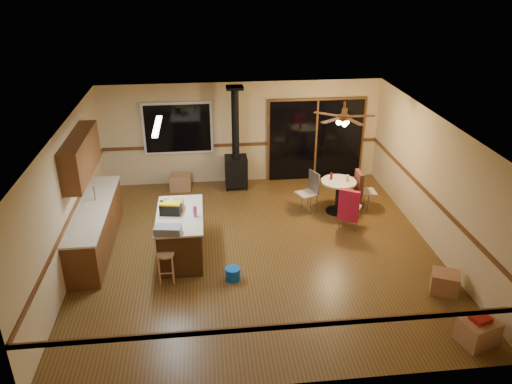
{
  "coord_description": "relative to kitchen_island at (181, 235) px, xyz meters",
  "views": [
    {
      "loc": [
        -0.97,
        -8.5,
        5.32
      ],
      "look_at": [
        0.0,
        0.3,
        1.15
      ],
      "focal_mm": 35.0,
      "sensor_mm": 36.0,
      "label": 1
    }
  ],
  "objects": [
    {
      "name": "chair_rail",
      "position": [
        1.5,
        0.0,
        0.55
      ],
      "size": [
        7.0,
        7.0,
        0.08
      ],
      "primitive_type": null,
      "color": "#583216",
      "rests_on": "ground"
    },
    {
      "name": "box_under_window",
      "position": [
        -0.11,
        3.1,
        -0.25
      ],
      "size": [
        0.53,
        0.43,
        0.4
      ],
      "primitive_type": "cube",
      "rotation": [
        0.0,
        0.0,
        -0.05
      ],
      "color": "#9C6A45",
      "rests_on": "floor"
    },
    {
      "name": "bar_stool",
      "position": [
        -0.25,
        -0.83,
        -0.17
      ],
      "size": [
        0.37,
        0.37,
        0.57
      ],
      "primitive_type": "cylinder",
      "rotation": [
        0.0,
        0.0,
        0.19
      ],
      "color": "tan",
      "rests_on": "floor"
    },
    {
      "name": "box_on_island",
      "position": [
        -0.03,
        0.22,
        0.54
      ],
      "size": [
        0.22,
        0.28,
        0.18
      ],
      "primitive_type": "cube",
      "rotation": [
        0.0,
        0.0,
        -0.09
      ],
      "color": "#9C6A45",
      "rests_on": "kitchen_island"
    },
    {
      "name": "countertop",
      "position": [
        -1.7,
        0.5,
        0.43
      ],
      "size": [
        0.64,
        3.04,
        0.04
      ],
      "primitive_type": "cube",
      "color": "beige",
      "rests_on": "lower_cabinets"
    },
    {
      "name": "wall_back",
      "position": [
        1.5,
        3.5,
        0.85
      ],
      "size": [
        7.0,
        0.0,
        7.0
      ],
      "primitive_type": "plane",
      "rotation": [
        1.57,
        0.0,
        0.0
      ],
      "color": "tan",
      "rests_on": "ground"
    },
    {
      "name": "wall_left",
      "position": [
        -2.0,
        0.0,
        0.85
      ],
      "size": [
        0.0,
        7.0,
        7.0
      ],
      "primitive_type": "plane",
      "rotation": [
        1.57,
        0.0,
        1.57
      ],
      "color": "tan",
      "rests_on": "ground"
    },
    {
      "name": "window",
      "position": [
        -0.1,
        3.45,
        1.05
      ],
      "size": [
        1.72,
        0.1,
        1.32
      ],
      "primitive_type": "cube",
      "color": "black",
      "rests_on": "ground"
    },
    {
      "name": "toolbox_black",
      "position": [
        -0.16,
        0.02,
        0.55
      ],
      "size": [
        0.41,
        0.26,
        0.21
      ],
      "primitive_type": "cube",
      "rotation": [
        0.0,
        0.0,
        -0.15
      ],
      "color": "black",
      "rests_on": "kitchen_island"
    },
    {
      "name": "ceiling_fan",
      "position": [
        3.5,
        1.46,
        1.76
      ],
      "size": [
        0.24,
        0.24,
        0.55
      ],
      "color": "brown",
      "rests_on": "ceiling"
    },
    {
      "name": "toolbox_yellow_lid",
      "position": [
        -0.16,
        0.02,
        0.67
      ],
      "size": [
        0.41,
        0.26,
        0.03
      ],
      "primitive_type": "cube",
      "rotation": [
        0.0,
        0.0,
        -0.15
      ],
      "color": "gold",
      "rests_on": "toolbox_black"
    },
    {
      "name": "chair_left",
      "position": [
        2.9,
        1.6,
        0.14
      ],
      "size": [
        0.53,
        0.52,
        0.51
      ],
      "color": "tan",
      "rests_on": "ground"
    },
    {
      "name": "kitchen_island",
      "position": [
        0.0,
        0.0,
        0.0
      ],
      "size": [
        0.88,
        1.68,
        0.9
      ],
      "color": "#3C220F",
      "rests_on": "ground"
    },
    {
      "name": "bottle_pink",
      "position": [
        0.3,
        -0.13,
        0.56
      ],
      "size": [
        0.09,
        0.09,
        0.22
      ],
      "primitive_type": "cylinder",
      "rotation": [
        0.0,
        0.0,
        0.41
      ],
      "color": "#D84C8C",
      "rests_on": "kitchen_island"
    },
    {
      "name": "toolbox_grey",
      "position": [
        -0.18,
        -0.72,
        0.52
      ],
      "size": [
        0.5,
        0.32,
        0.15
      ],
      "primitive_type": "cube",
      "rotation": [
        0.0,
        0.0,
        -0.14
      ],
      "color": "slate",
      "rests_on": "kitchen_island"
    },
    {
      "name": "box_small_red",
      "position": [
        4.52,
        -2.98,
        -0.01
      ],
      "size": [
        0.33,
        0.3,
        0.07
      ],
      "primitive_type": "cube",
      "rotation": [
        0.0,
        0.0,
        0.31
      ],
      "color": "maroon",
      "rests_on": "box_corner_a"
    },
    {
      "name": "upper_cabinets",
      "position": [
        -1.83,
        0.7,
        1.45
      ],
      "size": [
        0.35,
        2.0,
        0.8
      ],
      "primitive_type": "cube",
      "color": "#5D3217",
      "rests_on": "ground"
    },
    {
      "name": "wall_right",
      "position": [
        5.0,
        0.0,
        0.85
      ],
      "size": [
        0.0,
        7.0,
        7.0
      ],
      "primitive_type": "plane",
      "rotation": [
        1.57,
        0.0,
        -1.57
      ],
      "color": "tan",
      "rests_on": "ground"
    },
    {
      "name": "chair_right",
      "position": [
        4.02,
        1.52,
        0.14
      ],
      "size": [
        0.47,
        0.44,
        0.7
      ],
      "color": "tan",
      "rests_on": "ground"
    },
    {
      "name": "bottle_dark",
      "position": [
        -0.32,
        0.09,
        0.58
      ],
      "size": [
        0.1,
        0.1,
        0.26
      ],
      "primitive_type": "cylinder",
      "rotation": [
        0.0,
        0.0,
        -0.43
      ],
      "color": "black",
      "rests_on": "kitchen_island"
    },
    {
      "name": "box_corner_a",
      "position": [
        4.52,
        -2.98,
        -0.25
      ],
      "size": [
        0.64,
        0.59,
        0.4
      ],
      "primitive_type": "cube",
      "rotation": [
        0.0,
        0.0,
        0.31
      ],
      "color": "#9C6A45",
      "rests_on": "floor"
    },
    {
      "name": "chair_near",
      "position": [
        3.51,
        0.61,
        0.14
      ],
      "size": [
        0.6,
        0.61,
        0.7
      ],
      "color": "tan",
      "rests_on": "ground"
    },
    {
      "name": "bottle_white",
      "position": [
        -0.27,
        0.44,
        0.53
      ],
      "size": [
        0.06,
        0.06,
        0.17
      ],
      "primitive_type": "cylinder",
      "rotation": [
        0.0,
        0.0,
        -0.17
      ],
      "color": "white",
      "rests_on": "kitchen_island"
    },
    {
      "name": "ceiling",
      "position": [
        1.5,
        0.0,
        2.15
      ],
      "size": [
        7.0,
        7.0,
        0.0
      ],
      "primitive_type": "plane",
      "rotation": [
        3.14,
        0.0,
        0.0
      ],
      "color": "silver",
      "rests_on": "ground"
    },
    {
      "name": "glass_cream",
      "position": [
        3.68,
        1.41,
        0.4
      ],
      "size": [
        0.07,
        0.07,
        0.15
      ],
      "primitive_type": "cylinder",
      "rotation": [
        0.0,
        0.0,
        0.13
      ],
      "color": "beige",
      "rests_on": "dining_table"
    },
    {
      "name": "wood_stove",
      "position": [
        1.3,
        3.05,
        0.28
      ],
      "size": [
        0.55,
        0.5,
        2.52
      ],
      "color": "black",
      "rests_on": "ground"
    },
    {
      "name": "fluorescent_strip",
      "position": [
        -0.3,
        0.3,
        2.11
      ],
      "size": [
        0.1,
        1.2,
        0.04
      ],
      "primitive_type": "cube",
      "color": "white",
      "rests_on": "ceiling"
    },
    {
      "name": "glass_red",
      "position": [
        3.35,
        1.56,
        0.4
      ],
      "size": [
        0.07,
        0.07,
        0.16
      ],
      "primitive_type": "cylinder",
      "rotation": [
        0.0,
        0.0,
        0.21
      ],
      "color": "#590C14",
      "rests_on": "dining_table"
    },
    {
      "name": "box_corner_b",
      "position": [
        4.6,
        -1.71,
        -0.27
      ],
      "size": [
        0.59,
        0.56,
        0.37
      ],
      "primitive_type": "cube",
      "rotation": [
        0.0,
        0.0,
        -0.44
      ],
      "color": "#9C6A45",
      "rests_on": "floor"
    },
    {
      "name": "sliding_door",
      "position": [
        3.4,
        3.45,
        0.6
      ],
      "size": [
        2.52,
        0.1,
        2.1
      ],
      "primitive_type": "cube",
      "color": "black",
      "rests_on": "ground"
    },
    {
      "name": "blue_bucket",
      "position": [
        0.94,
        -0.94,
        -0.34
      ],
      "size": [
        0.37,
        0.37,
        0.23
      ],
      "primitive_type": "cylinder",
      "rotation": [
        0.0,
        0.0,
        -0.41
      ],
      "color": "blue",
      "rests_on": "floor"
    },
    {
      "name": "dining_table",
      "position": [
        3.5,
        1.46,
        0.07
      ],
      "size": [
        0.79,
        0.79,
        0.78
      ],
      "color": "black",
      "rests_on": "ground"
    },
    {
      "name": "floor",
      "position": [
        1.5,
        0.0,
        -0.45
      ],
      "size": [
        7.0,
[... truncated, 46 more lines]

